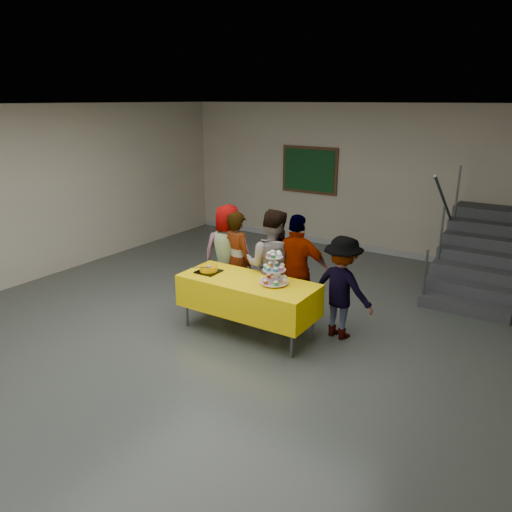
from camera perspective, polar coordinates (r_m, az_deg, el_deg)
The scene contains 11 objects.
room_shell at distance 6.17m, azimuth -5.89°, elevation 8.68°, with size 10.00×10.04×3.02m.
bake_table at distance 6.72m, azimuth -0.93°, elevation -4.45°, with size 1.88×0.78×0.77m.
cupcake_stand at distance 6.43m, azimuth 2.10°, elevation -1.69°, with size 0.38×0.38×0.44m.
bear_cake at distance 6.94m, azimuth -5.45°, elevation -1.39°, with size 0.32×0.36×0.12m.
schoolchild_a at distance 7.71m, azimuth -3.24°, elevation 0.20°, with size 0.76×0.49×1.56m, color slate.
schoolchild_b at distance 7.47m, azimuth -2.13°, elevation -0.53°, with size 0.55×0.36×1.51m, color slate.
schoolchild_c at distance 7.05m, azimuth 1.85°, elevation -1.12°, with size 0.79×0.62×1.63m, color #5C5C65.
schoolchild_d at distance 6.93m, azimuth 4.72°, elevation -1.70°, with size 0.93×0.39×1.59m, color slate.
schoolchild_e at distance 6.67m, azimuth 9.81°, elevation -3.58°, with size 0.90×0.52×1.39m, color slate.
staircase at distance 9.30m, azimuth 24.56°, elevation -0.21°, with size 1.30×2.40×2.04m.
noticeboard at distance 10.96m, azimuth 6.13°, elevation 9.74°, with size 1.30×0.05×1.00m.
Camera 1 is at (3.81, -4.74, 3.07)m, focal length 35.00 mm.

